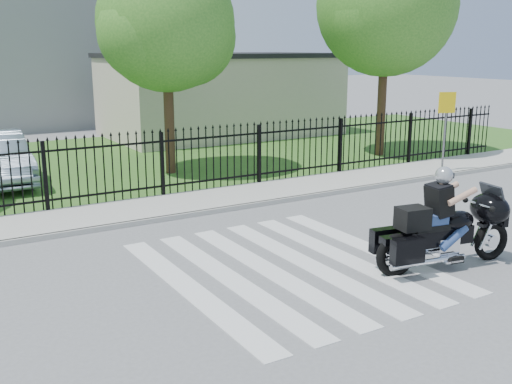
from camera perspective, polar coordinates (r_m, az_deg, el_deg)
ground at (r=11.16m, az=3.12°, el=-7.17°), size 120.00×120.00×0.00m
crosswalk at (r=11.15m, az=3.13°, el=-7.14°), size 5.00×5.50×0.01m
sidewalk at (r=15.34m, az=-7.39°, el=-1.21°), size 40.00×2.00×0.12m
curb at (r=14.45m, az=-5.79°, el=-2.08°), size 40.00×0.12×0.12m
grass_strip at (r=21.80m, az=-14.84°, el=2.74°), size 40.00×12.00×0.02m
iron_fence at (r=16.05m, az=-8.92°, el=2.49°), size 26.00×0.04×1.80m
tree_mid at (r=19.11m, az=-8.58°, el=15.61°), size 4.20×4.20×6.78m
tree_right at (r=22.69m, az=12.31°, el=16.95°), size 5.00×5.00×7.90m
building_low at (r=27.87m, az=-3.40°, el=9.07°), size 10.00×6.00×3.50m
building_low_roof at (r=27.78m, az=-3.46°, el=12.87°), size 10.20×6.20×0.20m
motorcycle_rider at (r=11.41m, az=17.37°, el=-3.11°), size 2.92×1.24×1.94m
traffic_sign at (r=19.74m, az=17.67°, el=7.01°), size 0.51×0.25×2.49m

